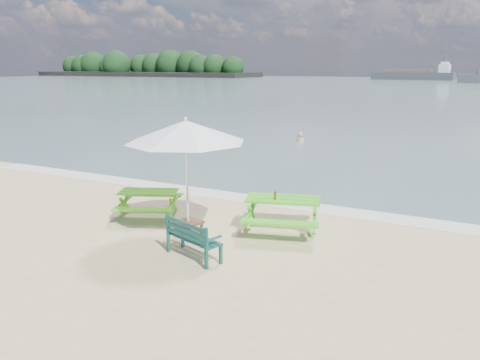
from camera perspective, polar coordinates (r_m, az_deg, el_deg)
The scene contains 10 objects.
sea at distance 93.09m, azimuth 23.53°, elevation 10.22°, with size 300.00×300.00×0.00m, color slate.
foam_strip at distance 14.30m, azimuth 1.39°, elevation -2.32°, with size 22.00×0.90×0.01m, color silver.
island_headland at distance 187.82m, azimuth -11.63°, elevation 13.29°, with size 90.00×22.00×7.60m.
picnic_table_left at distance 12.80m, azimuth -11.03°, elevation -2.92°, with size 2.06×2.15×0.73m.
picnic_table_right at distance 11.52m, azimuth 5.23°, elevation -4.29°, with size 2.26×2.40×0.85m.
park_bench at distance 10.02m, azimuth -5.63°, elevation -8.04°, with size 1.43×0.85×0.83m.
side_table at distance 11.30m, azimuth -6.31°, elevation -5.85°, with size 0.68×0.68×0.36m.
patio_umbrella at distance 10.75m, azimuth -6.64°, elevation 5.90°, with size 3.39×3.39×2.77m.
beer_bottle at distance 11.22m, azimuth 4.30°, elevation -1.98°, with size 0.06×0.06×0.24m.
swimmer at distance 25.63m, azimuth 7.32°, elevation 4.11°, with size 0.59×0.39×1.59m.
Camera 1 is at (5.88, -7.82, 3.97)m, focal length 35.00 mm.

